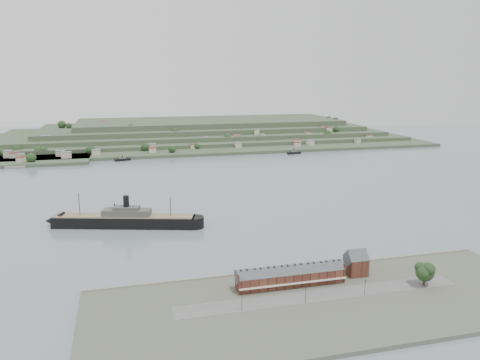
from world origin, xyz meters
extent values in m
plane|color=slate|center=(0.00, 0.00, 0.00)|extent=(1400.00, 1400.00, 0.00)
cube|color=#4C5142|center=(0.00, -188.00, 1.00)|extent=(220.00, 80.00, 2.00)
cube|color=gray|center=(0.00, -149.00, 1.30)|extent=(220.00, 2.00, 2.60)
cube|color=#595959|center=(0.00, -182.00, 2.05)|extent=(140.00, 12.00, 0.10)
cube|color=#462019|center=(-10.00, -168.00, 5.50)|extent=(55.00, 8.00, 7.00)
cube|color=#3C3F44|center=(-10.00, -168.00, 9.00)|extent=(55.60, 8.15, 8.15)
cube|color=beige|center=(-10.00, -172.80, 5.00)|extent=(55.00, 1.60, 0.25)
cube|color=#462019|center=(-37.50, -168.00, 10.00)|extent=(0.50, 8.40, 3.00)
cube|color=#462019|center=(17.50, -168.00, 10.00)|extent=(0.50, 8.40, 3.00)
cube|color=black|center=(-32.00, -168.00, 11.40)|extent=(0.90, 1.40, 3.20)
cube|color=black|center=(-26.50, -168.00, 11.40)|extent=(0.90, 1.40, 3.20)
cube|color=black|center=(-12.75, -168.00, 11.40)|extent=(0.90, 1.40, 3.20)
cube|color=black|center=(-7.25, -168.00, 11.40)|extent=(0.90, 1.40, 3.20)
cube|color=black|center=(6.50, -168.00, 11.40)|extent=(0.90, 1.40, 3.20)
cube|color=black|center=(12.00, -168.00, 11.40)|extent=(0.90, 1.40, 3.20)
cube|color=#462019|center=(27.50, -164.00, 6.50)|extent=(10.00, 10.00, 9.00)
cube|color=#3C3F44|center=(27.50, -164.00, 11.00)|extent=(10.40, 10.18, 10.18)
cube|color=#32442D|center=(0.00, 360.00, 2.00)|extent=(760.00, 260.00, 4.00)
cube|color=#32442D|center=(20.00, 385.00, 6.50)|extent=(680.00, 220.00, 5.00)
cube|color=#32442D|center=(35.00, 400.00, 12.00)|extent=(600.00, 200.00, 6.00)
cube|color=#32442D|center=(50.00, 415.00, 18.50)|extent=(520.00, 180.00, 7.00)
cube|color=#32442D|center=(65.00, 430.00, 26.00)|extent=(440.00, 160.00, 8.00)
cube|color=#32442D|center=(-200.00, 250.00, 2.00)|extent=(150.00, 90.00, 4.00)
cube|color=gray|center=(-205.00, 208.00, 1.40)|extent=(22.00, 14.00, 2.80)
cube|color=black|center=(-88.03, -46.16, 3.85)|extent=(98.72, 40.19, 7.70)
cone|color=black|center=(-135.55, -32.40, 3.85)|extent=(16.34, 16.34, 13.19)
cylinder|color=black|center=(-40.50, -59.91, 3.85)|extent=(13.19, 13.19, 7.70)
cube|color=#7F6C54|center=(-88.03, -46.16, 8.03)|extent=(96.31, 38.52, 0.66)
cube|color=#4A4744|center=(-85.91, -46.77, 10.45)|extent=(34.44, 18.68, 4.40)
cube|color=#4A4744|center=(-85.91, -46.77, 13.41)|extent=(19.04, 12.28, 2.75)
cylinder|color=black|center=(-85.91, -46.77, 17.59)|extent=(3.96, 3.96, 9.90)
cylinder|color=#3A261B|center=(-117.60, -37.60, 15.39)|extent=(0.55, 0.55, 17.59)
cylinder|color=#3A261B|center=(-56.34, -55.33, 14.29)|extent=(0.55, 0.55, 15.39)
cube|color=black|center=(-94.47, -5.38, 1.16)|extent=(14.84, 5.81, 2.31)
cube|color=#4A4744|center=(-94.47, -5.38, 2.89)|extent=(6.86, 3.95, 1.73)
cylinder|color=black|center=(-94.47, -5.38, 4.82)|extent=(0.96, 0.96, 3.37)
cube|color=black|center=(-85.42, 225.00, 1.28)|extent=(19.93, 9.66, 2.56)
cube|color=#4A4744|center=(-85.42, 225.00, 3.20)|extent=(9.40, 6.16, 1.92)
cylinder|color=black|center=(-85.42, 225.00, 5.34)|extent=(1.07, 1.07, 3.74)
cube|color=black|center=(141.37, 220.54, 1.31)|extent=(20.41, 9.89, 2.62)
cube|color=#4A4744|center=(141.37, 220.54, 3.28)|extent=(9.63, 6.31, 1.97)
cylinder|color=black|center=(141.37, 220.54, 5.47)|extent=(1.09, 1.09, 3.83)
cylinder|color=#3A261B|center=(53.58, -185.01, 4.47)|extent=(1.19, 1.19, 4.95)
sphere|color=black|center=(53.58, -185.01, 8.93)|extent=(8.91, 8.91, 8.91)
sphere|color=black|center=(56.06, -184.02, 9.92)|extent=(6.93, 6.93, 6.93)
sphere|color=black|center=(51.61, -186.49, 9.42)|extent=(6.33, 6.33, 6.33)
sphere|color=black|center=(54.08, -187.19, 11.40)|extent=(5.94, 5.94, 5.94)
camera|label=1|loc=(-88.39, -369.29, 103.00)|focal=35.00mm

